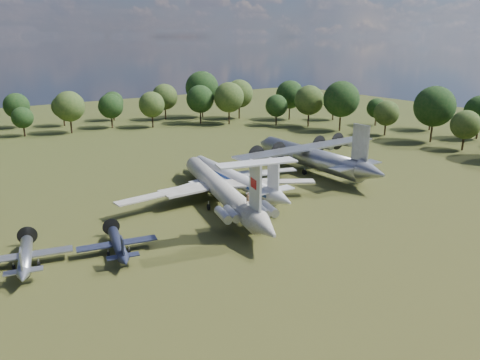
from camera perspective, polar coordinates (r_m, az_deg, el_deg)
ground at (r=77.23m, az=-5.51°, el=-4.18°), size 300.00×300.00×0.00m
il62_airliner at (r=80.49m, az=-2.42°, el=-1.50°), size 45.49×53.44×4.55m
tu104_jet at (r=88.64m, az=-0.89°, el=-0.00°), size 29.63×38.65×3.76m
an12_transport at (r=101.34m, az=8.57°, el=2.46°), size 36.51×40.76×5.34m
small_prop_west at (r=65.25m, az=-14.65°, el=-7.80°), size 13.24×16.24×2.11m
small_prop_northwest at (r=65.54m, az=-24.67°, el=-8.70°), size 14.39×17.51×2.26m
person_on_il62 at (r=68.14m, az=0.94°, el=-2.21°), size 0.63×0.44×1.67m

